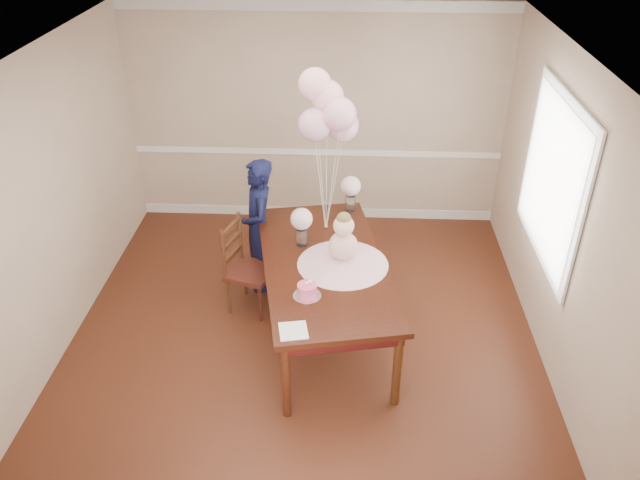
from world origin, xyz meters
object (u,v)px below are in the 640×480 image
at_px(woman, 259,226).
at_px(dining_chair_seat, 251,272).
at_px(birthday_cake, 307,290).
at_px(dining_table_top, 324,265).

bearing_deg(woman, dining_chair_seat, -20.13).
bearing_deg(birthday_cake, woman, 114.31).
relative_size(dining_table_top, dining_chair_seat, 5.14).
bearing_deg(dining_chair_seat, woman, 102.53).
distance_m(birthday_cake, woman, 1.43).
bearing_deg(birthday_cake, dining_chair_seat, 125.02).
distance_m(birthday_cake, dining_chair_seat, 1.19).
bearing_deg(woman, birthday_cake, 10.17).
xyz_separation_m(dining_table_top, woman, (-0.71, 0.77, -0.06)).
relative_size(dining_table_top, woman, 1.49).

